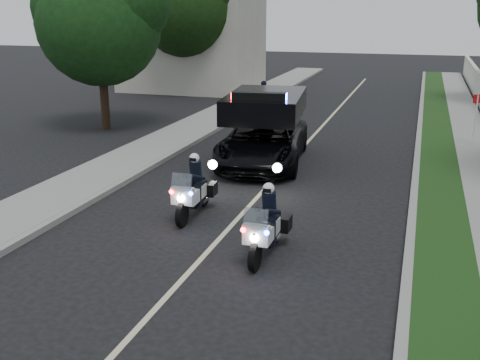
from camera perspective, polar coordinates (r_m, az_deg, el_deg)
The scene contains 15 objects.
ground at distance 10.16m, azimuth -8.40°, elevation -12.61°, with size 120.00×120.00×0.00m, color black.
curb_right at distance 18.54m, azimuth 17.31°, elevation 0.79°, with size 0.20×60.00×0.15m, color gray.
grass_verge at distance 18.55m, azimuth 19.46°, elevation 0.61°, with size 1.20×60.00×0.16m, color #193814.
curb_left at distance 20.25m, azimuth -6.50°, elevation 2.79°, with size 0.20×60.00×0.15m, color gray.
sidewalk_left at distance 20.72m, azimuth -9.28°, elevation 3.01°, with size 2.00×60.00×0.16m, color gray.
building_far at distance 36.71m, azimuth -4.86°, elevation 14.55°, with size 8.00×6.00×7.00m, color #A8A396.
lane_marking at distance 19.00m, azimuth 4.87°, elevation 1.67°, with size 0.12×50.00×0.01m, color #BFB78C.
police_moto_left at distance 14.27m, azimuth -4.66°, elevation -3.56°, with size 0.65×1.86×1.58m, color silver, non-canonical shape.
police_moto_right at distance 12.03m, azimuth 2.62°, elevation -7.55°, with size 0.64×1.83×1.56m, color silver, non-canonical shape.
police_suv at distance 19.01m, azimuth 2.35°, elevation 1.72°, with size 2.57×5.56×2.70m, color black.
bicycle at distance 26.54m, azimuth 2.36°, elevation 6.09°, with size 0.57×1.63×0.85m, color black.
cyclist at distance 26.54m, azimuth 2.36°, elevation 6.09°, with size 0.58×0.39×1.62m, color black.
sign_post at distance 22.65m, azimuth 22.31°, elevation 2.94°, with size 0.33×0.33×2.08m, color red, non-canonical shape.
tree_left_near at distance 25.18m, azimuth -13.30°, elevation 5.06°, with size 5.12×5.12×8.53m, color #153C14, non-canonical shape.
tree_left_far at distance 34.83m, azimuth -5.13°, elevation 8.63°, with size 5.88×5.88×9.81m, color #163310, non-canonical shape.
Camera 1 is at (4.05, -7.88, 4.98)m, focal length 42.32 mm.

